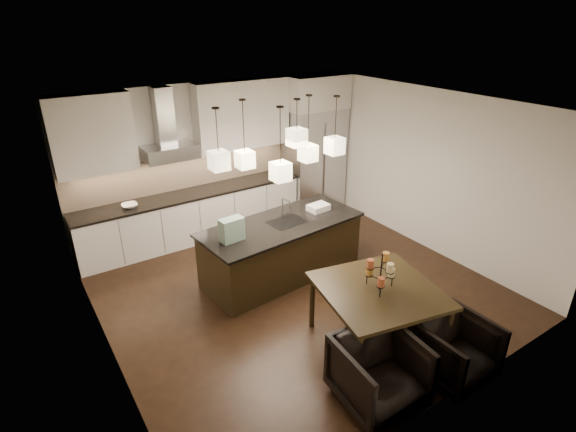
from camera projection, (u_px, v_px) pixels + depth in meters
floor at (295, 288)px, 7.02m from camera, size 5.50×5.50×0.02m
ceiling at (296, 106)px, 5.84m from camera, size 5.50×5.50×0.02m
wall_back at (213, 157)px, 8.52m from camera, size 5.50×0.02×2.80m
wall_front at (457, 299)px, 4.34m from camera, size 5.50×0.02×2.80m
wall_left at (94, 259)px, 5.04m from camera, size 0.02×5.50×2.80m
wall_right at (426, 170)px, 7.82m from camera, size 0.02×5.50×2.80m
refrigerator at (314, 160)px, 9.42m from camera, size 1.20×0.72×2.15m
fridge_panel at (315, 92)px, 8.84m from camera, size 1.26×0.72×0.65m
lower_cabinets at (194, 217)px, 8.35m from camera, size 4.21×0.62×0.88m
countertop at (192, 194)px, 8.16m from camera, size 4.21×0.66×0.04m
backsplash at (184, 172)px, 8.25m from camera, size 4.21×0.02×0.63m
upper_cab_left at (92, 135)px, 6.99m from camera, size 1.25×0.35×1.25m
upper_cab_right at (242, 115)px, 8.33m from camera, size 1.85×0.35×1.25m
hood_canopy at (170, 152)px, 7.71m from camera, size 0.90×0.52×0.24m
hood_chimney at (164, 116)px, 7.54m from camera, size 0.30×0.28×0.96m
fruit_bowl at (130, 206)px, 7.54m from camera, size 0.27×0.27×0.06m
island_body at (282, 250)px, 7.19m from camera, size 2.59×1.21×0.88m
island_top at (281, 224)px, 6.99m from camera, size 2.68×1.30×0.04m
faucet at (283, 208)px, 7.03m from camera, size 0.12×0.25×0.38m
tote_bag at (232, 230)px, 6.39m from camera, size 0.36×0.21×0.34m
food_container at (318, 207)px, 7.41m from camera, size 0.36×0.27×0.10m
dining_table at (376, 316)px, 5.68m from camera, size 1.64×1.64×0.83m
candelabra at (381, 272)px, 5.40m from camera, size 0.47×0.47×0.49m
candle_a at (391, 272)px, 5.48m from camera, size 0.10×0.10×0.11m
candle_b at (369, 271)px, 5.51m from camera, size 0.10×0.10×0.11m
candle_c at (381, 282)px, 5.29m from camera, size 0.10×0.10×0.11m
candle_d at (386, 257)px, 5.47m from camera, size 0.10×0.10×0.11m
candle_e at (370, 264)px, 5.32m from camera, size 0.10×0.10×0.11m
candle_f at (390, 268)px, 5.24m from camera, size 0.10×0.10×0.11m
armchair_left at (379, 372)px, 4.82m from camera, size 0.93×0.95×0.80m
armchair_right at (455, 350)px, 5.18m from camera, size 0.79×0.82×0.74m
pendant_a at (219, 161)px, 6.09m from camera, size 0.24×0.24×0.26m
pendant_b at (245, 159)px, 6.70m from camera, size 0.24×0.24×0.26m
pendant_c at (297, 137)px, 6.60m from camera, size 0.24×0.24×0.26m
pendant_d at (308, 153)px, 7.03m from camera, size 0.24×0.24×0.26m
pendant_e at (335, 146)px, 6.90m from camera, size 0.24×0.24×0.26m
pendant_f at (281, 172)px, 6.24m from camera, size 0.24×0.24×0.26m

